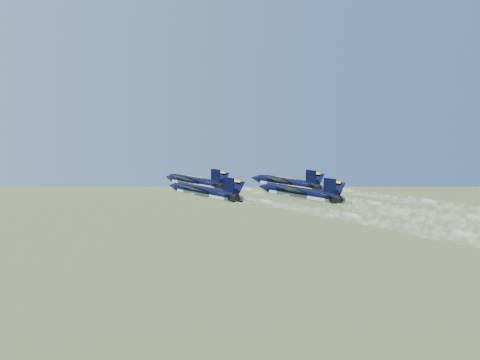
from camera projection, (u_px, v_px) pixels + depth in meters
jet_lead at (195, 182)px, 114.42m from camera, size 12.92×17.49×5.02m
jet_left at (204, 192)px, 97.60m from camera, size 12.92×17.49×5.02m
jet_right at (286, 183)px, 112.16m from camera, size 12.92×17.49×5.02m
jet_slot at (300, 193)px, 96.00m from camera, size 12.92×17.49×5.02m
smoke_trail_lead at (425, 205)px, 81.77m from camera, size 10.57×60.44×2.67m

